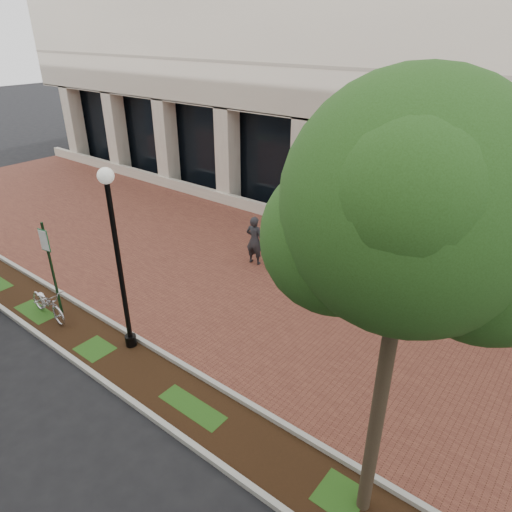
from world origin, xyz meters
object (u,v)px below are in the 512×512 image
Objects in this scene: lamppost at (118,254)px; street_tree at (414,221)px; parking_sign at (49,259)px; locked_bicycle at (48,303)px; bollard at (383,271)px; pedestrian_left at (254,240)px; pedestrian_right at (327,243)px; pedestrian_mid at (316,228)px.

lamppost is 7.14m from street_tree.
parking_sign is at bearing -173.57° from lamppost.
locked_bicycle is 1.86× the size of bollard.
pedestrian_left is at bearing -19.60° from locked_bicycle.
pedestrian_right is (2.14, 1.08, 0.14)m from pedestrian_left.
parking_sign is 6.32m from pedestrian_left.
pedestrian_left is (-0.34, 5.48, -1.75)m from lamppost.
pedestrian_left is 1.83× the size of bollard.
bollard is (3.69, 6.81, -2.13)m from lamppost.
pedestrian_right is (0.88, -0.80, -0.00)m from pedestrian_mid.
parking_sign is 8.51m from pedestrian_mid.
pedestrian_left is at bearing 93.60° from lamppost.
pedestrian_mid is (0.91, 7.35, -1.61)m from lamppost.
locked_bicycle is (-0.07, -0.28, -1.29)m from parking_sign.
parking_sign is 1.64× the size of pedestrian_left.
pedestrian_right is at bearing -162.28° from pedestrian_left.
lamppost is 0.66× the size of street_tree.
lamppost is 4.99× the size of bollard.
pedestrian_mid is 1.00× the size of pedestrian_right.
bollard is (1.90, 0.26, -0.52)m from pedestrian_right.
pedestrian_mid is at bearing 55.61° from parking_sign.
street_tree is 9.04m from bollard.
street_tree is 4.04× the size of locked_bicycle.
lamppost is 2.34× the size of pedestrian_mid.
pedestrian_mid is 1.19m from pedestrian_right.
pedestrian_right is at bearing 74.67° from lamppost.
street_tree is (6.64, -0.30, 2.60)m from lamppost.
street_tree is at bearing -67.48° from bollard.
lamppost is 2.68× the size of locked_bicycle.
parking_sign is 2.87m from lamppost.
street_tree reaches higher than lamppost.
street_tree is 10.57m from locked_bicycle.
parking_sign is at bearing -12.45° from locked_bicycle.
street_tree reaches higher than pedestrian_mid.
street_tree reaches higher than pedestrian_right.
pedestrian_right is (4.59, 7.14, 0.54)m from locked_bicycle.
pedestrian_right reaches higher than locked_bicycle.
pedestrian_right is at bearing 47.62° from parking_sign.
lamppost is 3.57m from locked_bicycle.
bollard is (-2.95, 7.12, -4.73)m from street_tree.
pedestrian_right is (-4.85, 6.85, -4.21)m from street_tree.
pedestrian_left is at bearing -161.68° from bollard.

